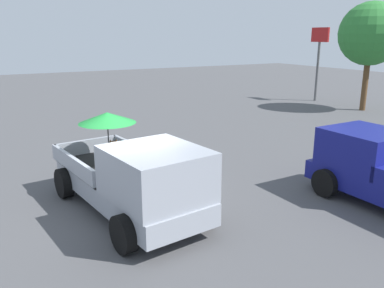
% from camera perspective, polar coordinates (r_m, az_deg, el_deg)
% --- Properties ---
extents(ground_plane, '(80.00, 80.00, 0.00)m').
position_cam_1_polar(ground_plane, '(10.17, -9.12, -9.30)').
color(ground_plane, '#4C4C4F').
extents(pickup_truck_main, '(5.23, 2.73, 2.26)m').
position_cam_1_polar(pickup_truck_main, '(9.47, -8.21, -4.67)').
color(pickup_truck_main, black).
rests_on(pickup_truck_main, ground).
extents(motel_sign, '(1.40, 0.16, 4.69)m').
position_cam_1_polar(motel_sign, '(27.61, 17.72, 12.77)').
color(motel_sign, '#59595B').
rests_on(motel_sign, ground).
extents(tree_by_lot, '(3.49, 3.49, 6.03)m').
position_cam_1_polar(tree_by_lot, '(24.91, 24.21, 14.15)').
color(tree_by_lot, brown).
rests_on(tree_by_lot, ground).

